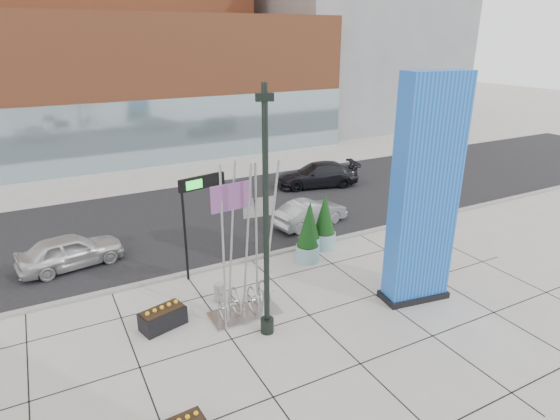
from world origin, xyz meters
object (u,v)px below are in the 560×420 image
blue_pylon (424,197)px  car_white_west (71,251)px  concrete_bollard (219,292)px  car_silver_mid (310,213)px  public_art_sculpture (244,277)px  overhead_street_sign (200,192)px  lamp_post (266,241)px

blue_pylon → car_white_west: bearing=150.4°
blue_pylon → car_white_west: (-11.28, 8.84, -3.31)m
blue_pylon → car_white_west: 14.71m
concrete_bollard → car_silver_mid: 8.46m
public_art_sculpture → concrete_bollard: size_ratio=7.76×
overhead_street_sign → car_white_west: size_ratio=0.99×
public_art_sculpture → car_silver_mid: 8.88m
lamp_post → concrete_bollard: 4.04m
blue_pylon → lamp_post: (-5.96, 0.61, -0.69)m
overhead_street_sign → car_white_west: overhead_street_sign is taller
blue_pylon → overhead_street_sign: bearing=148.6°
blue_pylon → public_art_sculpture: size_ratio=1.48×
concrete_bollard → blue_pylon: bearing=-25.7°
lamp_post → car_silver_mid: 10.05m
public_art_sculpture → overhead_street_sign: size_ratio=1.33×
car_silver_mid → blue_pylon: bearing=168.0°
lamp_post → car_silver_mid: size_ratio=1.98×
blue_pylon → lamp_post: bearing=-177.4°
public_art_sculpture → lamp_post: bearing=-80.9°
blue_pylon → lamp_post: blue_pylon is taller
blue_pylon → lamp_post: size_ratio=1.02×
blue_pylon → overhead_street_sign: 8.44m
public_art_sculpture → car_white_west: 8.61m
overhead_street_sign → car_silver_mid: bearing=9.7°
blue_pylon → car_silver_mid: 8.71m
blue_pylon → car_silver_mid: blue_pylon is taller
concrete_bollard → lamp_post: bearing=-74.5°
overhead_street_sign → lamp_post: bearing=-95.6°
overhead_street_sign → car_white_west: bearing=132.7°
public_art_sculpture → overhead_street_sign: public_art_sculpture is taller
car_silver_mid → car_white_west: bearing=75.9°
public_art_sculpture → blue_pylon: bearing=-17.3°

